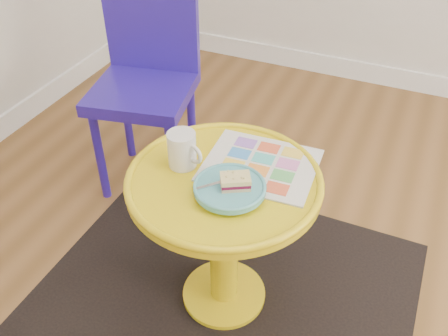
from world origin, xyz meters
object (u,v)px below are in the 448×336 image
at_px(side_table, 224,217).
at_px(plate, 230,188).
at_px(chair, 147,72).
at_px(mug, 183,149).
at_px(newspaper, 260,165).

distance_m(side_table, plate, 0.19).
bearing_deg(chair, mug, -61.50).
relative_size(side_table, newspaper, 1.75).
xyz_separation_m(newspaper, mug, (-0.22, -0.09, 0.06)).
bearing_deg(side_table, plate, -52.74).
height_order(chair, plate, chair).
bearing_deg(newspaper, chair, 143.09).
bearing_deg(plate, side_table, 127.26).
relative_size(chair, plate, 4.38).
bearing_deg(side_table, chair, 137.29).
xyz_separation_m(chair, plate, (0.64, -0.61, 0.06)).
bearing_deg(chair, plate, -55.22).
height_order(side_table, chair, chair).
xyz_separation_m(side_table, mug, (-0.14, 0.01, 0.22)).
distance_m(side_table, chair, 0.82).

